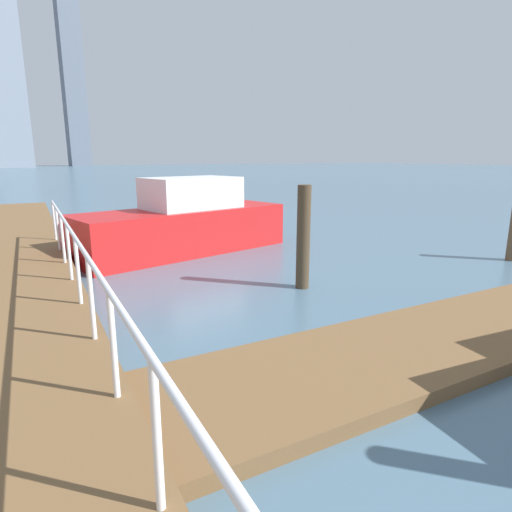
{
  "coord_description": "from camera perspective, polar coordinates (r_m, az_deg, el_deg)",
  "views": [
    {
      "loc": [
        -3.69,
        5.93,
        2.62
      ],
      "look_at": [
        -0.07,
        12.7,
        0.83
      ],
      "focal_mm": 29.71,
      "sensor_mm": 36.0,
      "label": 1
    }
  ],
  "objects": [
    {
      "name": "dock_piling_3",
      "position": [
        8.56,
        6.39,
        2.48
      ],
      "size": [
        0.27,
        0.27,
        2.1
      ],
      "primitive_type": "cylinder",
      "color": "#473826",
      "rests_on": "ground_plane"
    },
    {
      "name": "skyline_tower_3",
      "position": [
        154.82,
        -24.0,
        26.29
      ],
      "size": [
        6.38,
        9.07,
        81.28
      ],
      "primitive_type": "cube",
      "rotation": [
        0.0,
        0.0,
        0.04
      ],
      "color": "slate",
      "rests_on": "ground_plane"
    },
    {
      "name": "moored_boat_0",
      "position": [
        12.13,
        -9.55,
        4.37
      ],
      "size": [
        6.3,
        3.4,
        2.08
      ],
      "color": "red",
      "rests_on": "ground_plane"
    },
    {
      "name": "ground_plane",
      "position": [
        14.78,
        -13.22,
        2.57
      ],
      "size": [
        300.0,
        300.0,
        0.0
      ],
      "primitive_type": "plane",
      "color": "slate"
    }
  ]
}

